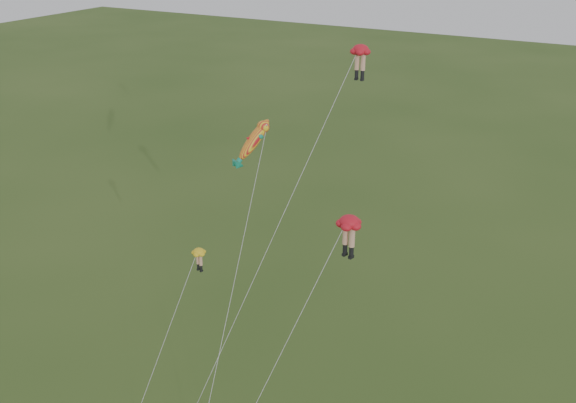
% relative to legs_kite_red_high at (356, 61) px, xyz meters
% --- Properties ---
extents(legs_kite_red_high, '(6.40, 13.12, 22.49)m').
position_rel_legs_kite_red_high_xyz_m(legs_kite_red_high, '(0.00, 0.00, 0.00)').
color(legs_kite_red_high, red).
rests_on(legs_kite_red_high, ground).
extents(legs_kite_red_mid, '(5.41, 8.17, 14.74)m').
position_rel_legs_kite_red_high_xyz_m(legs_kite_red_mid, '(2.90, -7.29, -7.50)').
color(legs_kite_red_mid, red).
rests_on(legs_kite_red_mid, ground).
extents(legs_kite_yellow, '(1.72, 7.14, 9.75)m').
position_rel_legs_kite_red_high_xyz_m(legs_kite_yellow, '(-7.79, -6.99, -12.50)').
color(legs_kite_yellow, yellow).
rests_on(legs_kite_yellow, ground).
extents(fish_kite, '(4.08, 13.50, 17.50)m').
position_rel_legs_kite_red_high_xyz_m(fish_kite, '(-6.30, -1.87, -5.59)').
color(fish_kite, yellow).
rests_on(fish_kite, ground).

